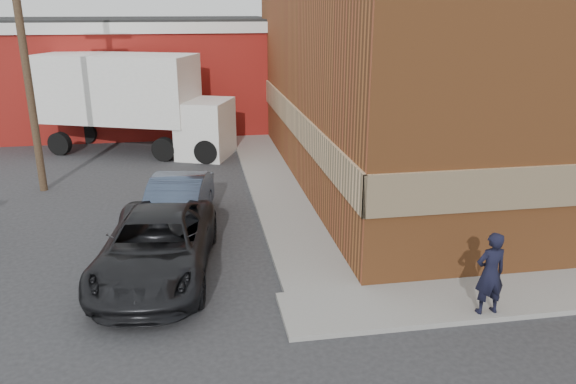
{
  "coord_description": "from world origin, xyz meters",
  "views": [
    {
      "loc": [
        -2.1,
        -11.11,
        6.28
      ],
      "look_at": [
        0.18,
        2.36,
        1.69
      ],
      "focal_mm": 35.0,
      "sensor_mm": 36.0,
      "label": 1
    }
  ],
  "objects_px": {
    "suv_a": "(156,247)",
    "utility_pole": "(24,53)",
    "man": "(490,273)",
    "warehouse": "(117,73)",
    "box_truck": "(137,97)",
    "sedan": "(177,204)",
    "brick_building": "(477,49)"
  },
  "relations": [
    {
      "from": "brick_building",
      "to": "sedan",
      "type": "distance_m",
      "value": 12.68
    },
    {
      "from": "warehouse",
      "to": "utility_pole",
      "type": "bearing_deg",
      "value": -97.77
    },
    {
      "from": "brick_building",
      "to": "warehouse",
      "type": "xyz_separation_m",
      "value": [
        -14.5,
        11.0,
        -1.87
      ]
    },
    {
      "from": "sedan",
      "to": "box_truck",
      "type": "xyz_separation_m",
      "value": [
        -1.77,
        9.29,
        1.71
      ]
    },
    {
      "from": "warehouse",
      "to": "sedan",
      "type": "relative_size",
      "value": 3.62
    },
    {
      "from": "suv_a",
      "to": "man",
      "type": "bearing_deg",
      "value": -17.62
    },
    {
      "from": "utility_pole",
      "to": "sedan",
      "type": "xyz_separation_m",
      "value": [
        4.77,
        -4.38,
        -4.0
      ]
    },
    {
      "from": "warehouse",
      "to": "man",
      "type": "xyz_separation_m",
      "value": [
        9.74,
        -21.55,
        -1.79
      ]
    },
    {
      "from": "utility_pole",
      "to": "man",
      "type": "height_order",
      "value": "utility_pole"
    },
    {
      "from": "brick_building",
      "to": "suv_a",
      "type": "xyz_separation_m",
      "value": [
        -11.65,
        -7.45,
        -3.92
      ]
    },
    {
      "from": "warehouse",
      "to": "sedan",
      "type": "distance_m",
      "value": 15.86
    },
    {
      "from": "brick_building",
      "to": "man",
      "type": "height_order",
      "value": "brick_building"
    },
    {
      "from": "brick_building",
      "to": "suv_a",
      "type": "bearing_deg",
      "value": -147.4
    },
    {
      "from": "warehouse",
      "to": "man",
      "type": "distance_m",
      "value": 23.72
    },
    {
      "from": "warehouse",
      "to": "suv_a",
      "type": "height_order",
      "value": "warehouse"
    },
    {
      "from": "brick_building",
      "to": "suv_a",
      "type": "height_order",
      "value": "brick_building"
    },
    {
      "from": "man",
      "to": "utility_pole",
      "type": "bearing_deg",
      "value": -46.87
    },
    {
      "from": "suv_a",
      "to": "utility_pole",
      "type": "bearing_deg",
      "value": 126.82
    },
    {
      "from": "man",
      "to": "warehouse",
      "type": "bearing_deg",
      "value": -69.36
    },
    {
      "from": "brick_building",
      "to": "suv_a",
      "type": "distance_m",
      "value": 14.37
    },
    {
      "from": "brick_building",
      "to": "box_truck",
      "type": "xyz_separation_m",
      "value": [
        -12.99,
        4.91,
        -2.23
      ]
    },
    {
      "from": "utility_pole",
      "to": "sedan",
      "type": "bearing_deg",
      "value": -42.56
    },
    {
      "from": "sedan",
      "to": "suv_a",
      "type": "bearing_deg",
      "value": -87.83
    },
    {
      "from": "man",
      "to": "suv_a",
      "type": "height_order",
      "value": "man"
    },
    {
      "from": "man",
      "to": "sedan",
      "type": "height_order",
      "value": "man"
    },
    {
      "from": "brick_building",
      "to": "warehouse",
      "type": "relative_size",
      "value": 1.12
    },
    {
      "from": "man",
      "to": "box_truck",
      "type": "xyz_separation_m",
      "value": [
        -8.24,
        15.46,
        1.43
      ]
    },
    {
      "from": "suv_a",
      "to": "warehouse",
      "type": "bearing_deg",
      "value": 105.34
    },
    {
      "from": "warehouse",
      "to": "brick_building",
      "type": "bearing_deg",
      "value": -37.2
    },
    {
      "from": "man",
      "to": "box_truck",
      "type": "relative_size",
      "value": 0.2
    },
    {
      "from": "man",
      "to": "suv_a",
      "type": "xyz_separation_m",
      "value": [
        -6.89,
        3.1,
        -0.26
      ]
    },
    {
      "from": "man",
      "to": "sedan",
      "type": "distance_m",
      "value": 8.94
    }
  ]
}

